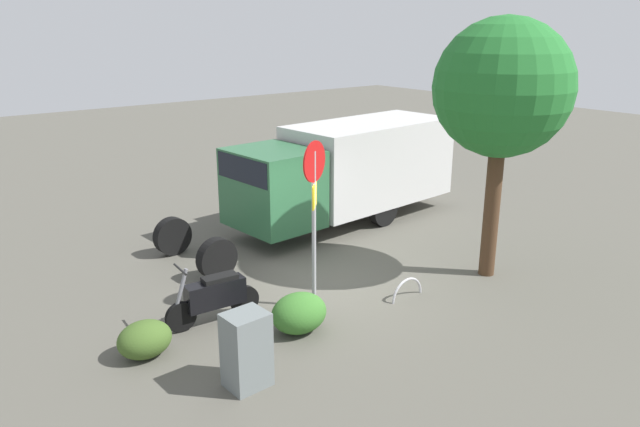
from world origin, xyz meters
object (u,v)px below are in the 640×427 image
Objects in this scene: motorcycle at (215,296)px; street_tree at (502,90)px; bike_rack_hoop at (407,298)px; utility_cabinet at (246,350)px; box_truck_near at (343,168)px; stop_sign at (314,199)px.

street_tree is (-5.73, 1.70, 3.45)m from motorcycle.
utility_cabinet is at bearing 8.65° from bike_rack_hoop.
utility_cabinet is at bearing 78.61° from motorcycle.
utility_cabinet is (6.20, 5.10, -0.92)m from box_truck_near.
street_tree is 4.57m from bike_rack_hoop.
motorcycle is 0.56× the size of stop_sign.
stop_sign is 4.45m from street_tree.
stop_sign is at bearing -26.86° from bike_rack_hoop.
motorcycle is 3.82m from bike_rack_hoop.
stop_sign reaches higher than utility_cabinet.
stop_sign is at bearing 166.12° from motorcycle.
box_truck_near is 5.17m from bike_rack_hoop.
motorcycle is at bearing -106.50° from utility_cabinet.
utility_cabinet is (0.62, 2.10, 0.08)m from motorcycle.
box_truck_near reaches higher than bike_rack_hoop.
box_truck_near is at bearing -115.08° from bike_rack_hoop.
bike_rack_hoop is (-3.49, 1.47, -0.52)m from motorcycle.
bike_rack_hoop is (2.09, 4.47, -1.52)m from box_truck_near.
box_truck_near is 5.30m from street_tree.
street_tree is at bearing -176.39° from utility_cabinet.
bike_rack_hoop is (2.24, -0.22, -3.97)m from street_tree.
bike_rack_hoop is at bearing 162.21° from motorcycle.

